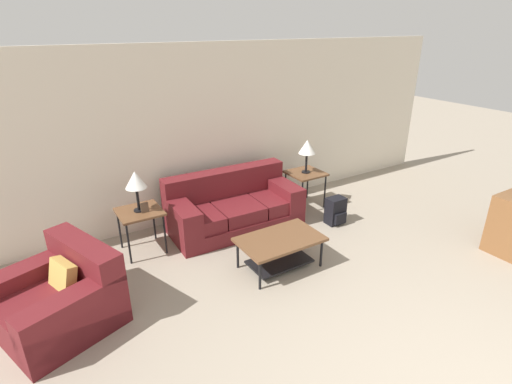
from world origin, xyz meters
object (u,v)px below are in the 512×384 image
at_px(coffee_table, 280,246).
at_px(table_lamp_left, 136,181).
at_px(armchair, 59,299).
at_px(table_lamp_right, 307,148).
at_px(backpack, 336,211).
at_px(couch, 233,208).
at_px(side_table_left, 140,215).
at_px(side_table_right, 306,176).

bearing_deg(coffee_table, table_lamp_left, 136.03).
relative_size(armchair, table_lamp_right, 2.49).
relative_size(table_lamp_left, backpack, 1.31).
relative_size(couch, side_table_left, 3.27).
xyz_separation_m(side_table_right, table_lamp_left, (-2.73, -0.00, 0.48)).
bearing_deg(backpack, couch, 152.17).
relative_size(table_lamp_left, table_lamp_right, 1.00).
height_order(side_table_right, table_lamp_left, table_lamp_left).
bearing_deg(couch, coffee_table, -91.60).
bearing_deg(couch, backpack, -27.83).
bearing_deg(couch, table_lamp_left, 178.79).
relative_size(armchair, coffee_table, 1.32).
xyz_separation_m(table_lamp_left, table_lamp_right, (2.73, 0.00, 0.00)).
distance_m(table_lamp_left, backpack, 2.95).
distance_m(couch, side_table_left, 1.39).
xyz_separation_m(table_lamp_left, backpack, (2.73, -0.75, -0.81)).
height_order(armchair, table_lamp_left, table_lamp_left).
height_order(coffee_table, backpack, backpack).
bearing_deg(table_lamp_right, side_table_right, 75.96).
bearing_deg(side_table_left, armchair, -139.96).
bearing_deg(side_table_right, couch, -178.79).
xyz_separation_m(coffee_table, side_table_right, (1.40, 1.28, 0.23)).
xyz_separation_m(couch, table_lamp_left, (-1.37, 0.03, 0.72)).
bearing_deg(backpack, table_lamp_left, 164.64).
height_order(table_lamp_left, table_lamp_right, same).
height_order(side_table_left, side_table_right, same).
height_order(armchair, table_lamp_right, table_lamp_right).
bearing_deg(armchair, coffee_table, -7.81).
xyz_separation_m(side_table_left, table_lamp_right, (2.73, -0.00, 0.48)).
bearing_deg(side_table_left, backpack, -15.36).
height_order(couch, table_lamp_left, table_lamp_left).
distance_m(coffee_table, side_table_right, 1.91).
bearing_deg(side_table_right, table_lamp_right, -104.04).
height_order(side_table_left, backpack, side_table_left).
height_order(armchair, backpack, armchair).
bearing_deg(coffee_table, armchair, 172.19).
height_order(side_table_right, backpack, side_table_right).
bearing_deg(table_lamp_right, side_table_left, 180.00).
distance_m(couch, table_lamp_right, 1.54).
xyz_separation_m(couch, side_table_left, (-1.37, 0.03, 0.24)).
bearing_deg(armchair, side_table_right, 13.80).
bearing_deg(table_lamp_left, table_lamp_right, 0.00).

